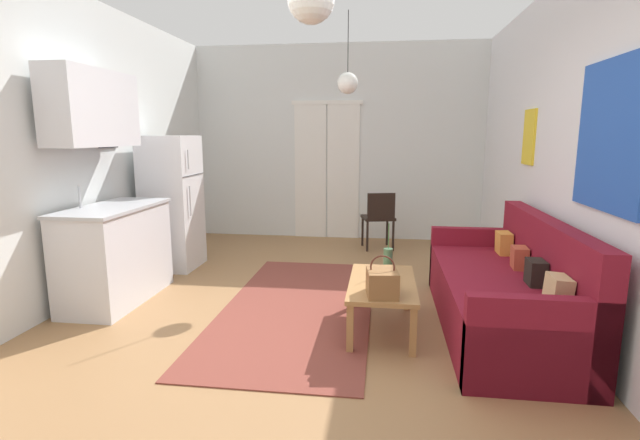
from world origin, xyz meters
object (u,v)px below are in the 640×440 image
couch (508,295)px  coffee_table (382,287)px  bamboo_vase (388,260)px  accent_chair (379,216)px  pendant_lamp_far (348,83)px  refrigerator (172,203)px  handbag (382,282)px

couch → coffee_table: couch is taller
bamboo_vase → accent_chair: 2.47m
couch → bamboo_vase: size_ratio=5.07×
accent_chair → pendant_lamp_far: 2.03m
accent_chair → bamboo_vase: bearing=78.7°
bamboo_vase → refrigerator: (-2.53, 1.26, 0.27)m
bamboo_vase → handbag: size_ratio=1.40×
refrigerator → couch: bearing=-21.6°
bamboo_vase → pendant_lamp_far: 2.18m
bamboo_vase → refrigerator: size_ratio=0.28×
handbag → accent_chair: 3.06m
handbag → accent_chair: accent_chair is taller
couch → accent_chair: size_ratio=2.73×
coffee_table → accent_chair: (-0.06, 2.74, 0.11)m
refrigerator → pendant_lamp_far: 2.47m
coffee_table → refrigerator: 2.95m
couch → handbag: size_ratio=7.09×
couch → refrigerator: bearing=158.4°
refrigerator → accent_chair: bearing=26.6°
coffee_table → refrigerator: bearing=148.5°
bamboo_vase → refrigerator: refrigerator is taller
couch → handbag: bearing=-155.6°
couch → refrigerator: size_ratio=1.40×
bamboo_vase → accent_chair: (-0.10, 2.47, -0.04)m
accent_chair → handbag: bearing=77.3°
couch → coffee_table: 1.03m
couch → pendant_lamp_far: 2.78m
accent_chair → couch: bearing=98.8°
couch → accent_chair: bearing=112.5°
pendant_lamp_far → coffee_table: bearing=-75.4°
accent_chair → pendant_lamp_far: size_ratio=0.92×
accent_chair → refrigerator: bearing=12.8°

